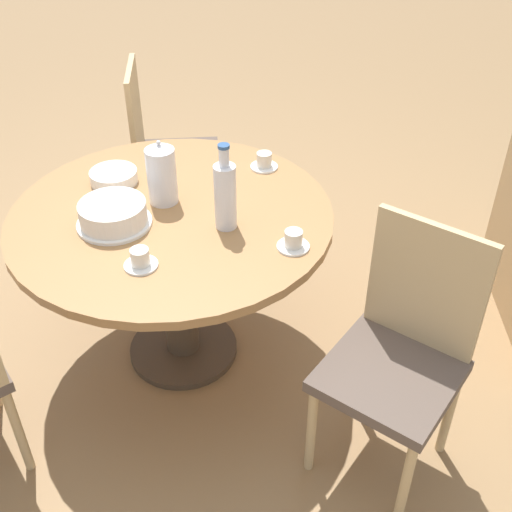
% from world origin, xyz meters
% --- Properties ---
extents(ground_plane, '(14.00, 14.00, 0.00)m').
position_xyz_m(ground_plane, '(0.00, 0.00, 0.00)').
color(ground_plane, '#937047').
extents(dining_table, '(1.23, 1.23, 0.73)m').
position_xyz_m(dining_table, '(0.00, 0.00, 0.59)').
color(dining_table, '#473828').
rests_on(dining_table, ground_plane).
extents(chair_a, '(0.47, 0.47, 0.94)m').
position_xyz_m(chair_a, '(-0.93, -0.20, 0.50)').
color(chair_a, tan).
rests_on(chair_a, ground_plane).
extents(chair_c, '(0.58, 0.58, 0.94)m').
position_xyz_m(chair_c, '(0.46, 0.83, 0.50)').
color(chair_c, tan).
rests_on(chair_c, ground_plane).
extents(coffee_pot, '(0.11, 0.11, 0.26)m').
position_xyz_m(coffee_pot, '(-0.08, -0.04, 0.85)').
color(coffee_pot, silver).
rests_on(coffee_pot, dining_table).
extents(water_bottle, '(0.08, 0.08, 0.33)m').
position_xyz_m(water_bottle, '(0.08, 0.22, 0.87)').
color(water_bottle, silver).
rests_on(water_bottle, dining_table).
extents(cake_main, '(0.27, 0.27, 0.09)m').
position_xyz_m(cake_main, '(0.09, -0.19, 0.78)').
color(cake_main, white).
rests_on(cake_main, dining_table).
extents(cup_a, '(0.12, 0.12, 0.07)m').
position_xyz_m(cup_a, '(-0.36, 0.34, 0.76)').
color(cup_a, white).
rests_on(cup_a, dining_table).
extents(cup_b, '(0.12, 0.12, 0.07)m').
position_xyz_m(cup_b, '(0.20, 0.46, 0.76)').
color(cup_b, white).
rests_on(cup_b, dining_table).
extents(cup_c, '(0.12, 0.12, 0.07)m').
position_xyz_m(cup_c, '(0.33, -0.05, 0.76)').
color(cup_c, white).
rests_on(cup_c, dining_table).
extents(plate_stack, '(0.19, 0.19, 0.05)m').
position_xyz_m(plate_stack, '(-0.21, -0.26, 0.76)').
color(plate_stack, white).
rests_on(plate_stack, dining_table).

